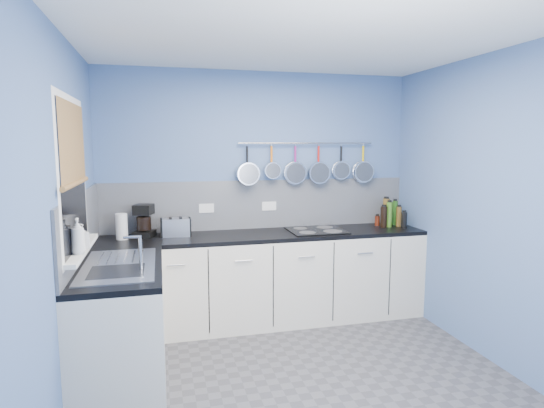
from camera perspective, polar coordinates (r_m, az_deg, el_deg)
name	(u,v)px	position (r m, az deg, el deg)	size (l,w,h in m)	color
floor	(303,382)	(3.64, 3.91, -21.66)	(3.20, 3.00, 0.02)	#47474C
ceiling	(306,34)	(3.26, 4.33, 20.73)	(3.20, 3.00, 0.02)	white
wall_back	(259,195)	(4.66, -1.67, 1.21)	(3.20, 0.02, 2.50)	#4B689D
wall_front	(424,277)	(1.88, 18.77, -8.79)	(3.20, 0.02, 2.50)	#4B689D
wall_left	(61,227)	(3.12, -25.27, -2.67)	(0.02, 3.00, 2.50)	#4B689D
wall_right	(495,209)	(4.02, 26.50, -0.61)	(0.02, 3.00, 2.50)	#4B689D
backsplash_back	(259,204)	(4.65, -1.61, -0.04)	(3.20, 0.02, 0.50)	gray
backsplash_left	(81,226)	(3.72, -23.08, -2.58)	(0.02, 1.80, 0.50)	gray
cabinet_run_back	(266,279)	(4.53, -0.78, -9.57)	(3.20, 0.60, 0.86)	beige
worktop_back	(266,235)	(4.42, -0.79, -3.99)	(3.20, 0.60, 0.04)	black
cabinet_run_left	(122,328)	(3.59, -18.53, -14.69)	(0.60, 1.20, 0.86)	beige
worktop_left	(119,268)	(3.45, -18.85, -7.74)	(0.60, 1.20, 0.04)	black
window_frame	(73,176)	(3.38, -23.99, 3.25)	(0.01, 1.00, 1.10)	white
window_glass	(74,176)	(3.37, -23.91, 3.25)	(0.01, 0.90, 1.00)	black
bamboo_blind	(73,143)	(3.37, -23.98, 7.08)	(0.01, 0.90, 0.55)	olive
window_sill	(81,249)	(3.44, -23.12, -5.31)	(0.10, 0.98, 0.03)	white
sink_unit	(119,265)	(3.44, -18.86, -7.35)	(0.50, 0.95, 0.01)	silver
mixer_tap	(141,252)	(3.23, -16.38, -5.93)	(0.12, 0.08, 0.26)	silver
socket_left	(206,208)	(4.56, -8.34, -0.53)	(0.15, 0.01, 0.09)	white
socket_right	(269,206)	(4.67, -0.37, -0.27)	(0.15, 0.01, 0.09)	white
pot_rail	(307,143)	(4.71, 4.47, 7.71)	(0.02, 0.02, 1.45)	silver
soap_bottle_a	(78,236)	(3.21, -23.47, -3.76)	(0.09, 0.09, 0.24)	white
soap_bottle_b	(82,236)	(3.37, -23.00, -3.80)	(0.08, 0.08, 0.17)	white
paper_towel	(122,227)	(4.34, -18.58, -2.73)	(0.11, 0.11, 0.24)	white
coffee_maker	(144,221)	(4.39, -15.98, -2.07)	(0.17, 0.19, 0.31)	black
toaster	(176,227)	(4.37, -12.15, -2.90)	(0.27, 0.15, 0.17)	silver
canister	(186,228)	(4.38, -10.88, -3.01)	(0.10, 0.10, 0.14)	silver
hob	(316,230)	(4.55, 5.65, -3.36)	(0.55, 0.48, 0.01)	black
pan_0	(247,164)	(4.54, -3.16, 5.09)	(0.23, 0.11, 0.42)	silver
pan_1	(272,161)	(4.60, -0.04, 5.49)	(0.17, 0.09, 0.36)	silver
pan_2	(295,164)	(4.67, 3.00, 5.13)	(0.23, 0.05, 0.42)	silver
pan_3	(319,164)	(4.75, 5.94, 5.14)	(0.23, 0.07, 0.42)	silver
pan_4	(341,161)	(4.84, 8.79, 5.37)	(0.19, 0.05, 0.38)	silver
pan_5	(363,163)	(4.94, 11.51, 5.14)	(0.23, 0.07, 0.42)	silver
condiment_0	(395,213)	(5.04, 15.35, -1.09)	(0.06, 0.06, 0.26)	#265919
condiment_1	(386,212)	(4.99, 14.30, -0.98)	(0.07, 0.07, 0.29)	brown
condiment_2	(377,221)	(4.95, 13.23, -2.09)	(0.05, 0.05, 0.10)	#4C190C
condiment_3	(399,216)	(4.96, 15.82, -1.54)	(0.06, 0.06, 0.21)	brown
condiment_4	(389,215)	(4.90, 14.68, -1.30)	(0.06, 0.06, 0.26)	#3F721E
condiment_5	(384,217)	(4.86, 14.02, -1.61)	(0.07, 0.07, 0.22)	black
condiment_6	(404,220)	(4.87, 16.44, -1.99)	(0.06, 0.06, 0.17)	black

